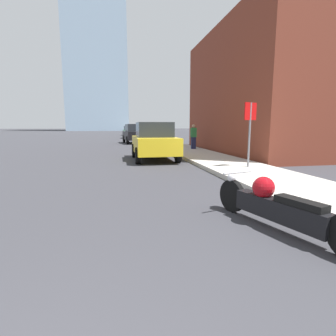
{
  "coord_description": "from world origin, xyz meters",
  "views": [
    {
      "loc": [
        0.88,
        -0.2,
        1.59
      ],
      "look_at": [
        1.76,
        4.26,
        0.86
      ],
      "focal_mm": 28.0,
      "sensor_mm": 36.0,
      "label": 1
    }
  ],
  "objects_px": {
    "parked_car_green": "(128,131)",
    "stop_sign": "(250,123)",
    "parked_car_black": "(135,134)",
    "pedestrian": "(194,136)",
    "parked_car_silver": "(131,132)",
    "parked_car_yellow": "(154,141)",
    "motorcycle": "(276,206)"
  },
  "relations": [
    {
      "from": "parked_car_green",
      "to": "pedestrian",
      "type": "distance_m",
      "value": 31.57
    },
    {
      "from": "motorcycle",
      "to": "parked_car_black",
      "type": "xyz_separation_m",
      "value": [
        -0.63,
        21.71,
        0.52
      ]
    },
    {
      "from": "motorcycle",
      "to": "pedestrian",
      "type": "relative_size",
      "value": 1.66
    },
    {
      "from": "motorcycle",
      "to": "parked_car_black",
      "type": "height_order",
      "value": "parked_car_black"
    },
    {
      "from": "stop_sign",
      "to": "pedestrian",
      "type": "bearing_deg",
      "value": 88.02
    },
    {
      "from": "parked_car_yellow",
      "to": "stop_sign",
      "type": "xyz_separation_m",
      "value": [
        2.86,
        -3.75,
        0.8
      ]
    },
    {
      "from": "parked_car_yellow",
      "to": "pedestrian",
      "type": "relative_size",
      "value": 2.45
    },
    {
      "from": "motorcycle",
      "to": "parked_car_yellow",
      "type": "distance_m",
      "value": 8.9
    },
    {
      "from": "parked_car_yellow",
      "to": "stop_sign",
      "type": "distance_m",
      "value": 4.79
    },
    {
      "from": "stop_sign",
      "to": "parked_car_yellow",
      "type": "bearing_deg",
      "value": 127.35
    },
    {
      "from": "parked_car_black",
      "to": "stop_sign",
      "type": "xyz_separation_m",
      "value": [
        2.88,
        -16.6,
        0.78
      ]
    },
    {
      "from": "stop_sign",
      "to": "parked_car_silver",
      "type": "bearing_deg",
      "value": 95.67
    },
    {
      "from": "parked_car_black",
      "to": "pedestrian",
      "type": "relative_size",
      "value": 2.79
    },
    {
      "from": "motorcycle",
      "to": "stop_sign",
      "type": "bearing_deg",
      "value": 49.93
    },
    {
      "from": "parked_car_silver",
      "to": "pedestrian",
      "type": "relative_size",
      "value": 2.91
    },
    {
      "from": "parked_car_black",
      "to": "parked_car_green",
      "type": "relative_size",
      "value": 1.07
    },
    {
      "from": "motorcycle",
      "to": "parked_car_black",
      "type": "relative_size",
      "value": 0.6
    },
    {
      "from": "parked_car_yellow",
      "to": "parked_car_silver",
      "type": "bearing_deg",
      "value": 89.81
    },
    {
      "from": "motorcycle",
      "to": "parked_car_yellow",
      "type": "xyz_separation_m",
      "value": [
        -0.61,
        8.86,
        0.5
      ]
    },
    {
      "from": "parked_car_black",
      "to": "pedestrian",
      "type": "distance_m",
      "value": 9.39
    },
    {
      "from": "parked_car_silver",
      "to": "pedestrian",
      "type": "bearing_deg",
      "value": -84.06
    },
    {
      "from": "motorcycle",
      "to": "parked_car_green",
      "type": "relative_size",
      "value": 0.64
    },
    {
      "from": "parked_car_yellow",
      "to": "parked_car_silver",
      "type": "xyz_separation_m",
      "value": [
        0.17,
        23.41,
        -0.04
      ]
    },
    {
      "from": "parked_car_green",
      "to": "stop_sign",
      "type": "bearing_deg",
      "value": -86.95
    },
    {
      "from": "parked_car_silver",
      "to": "parked_car_green",
      "type": "xyz_separation_m",
      "value": [
        0.23,
        12.04,
        -0.02
      ]
    },
    {
      "from": "parked_car_green",
      "to": "pedestrian",
      "type": "height_order",
      "value": "pedestrian"
    },
    {
      "from": "parked_car_green",
      "to": "pedestrian",
      "type": "relative_size",
      "value": 2.6
    },
    {
      "from": "parked_car_yellow",
      "to": "motorcycle",
      "type": "bearing_deg",
      "value": -85.84
    },
    {
      "from": "parked_car_green",
      "to": "stop_sign",
      "type": "distance_m",
      "value": 39.29
    },
    {
      "from": "motorcycle",
      "to": "stop_sign",
      "type": "distance_m",
      "value": 5.74
    },
    {
      "from": "pedestrian",
      "to": "parked_car_yellow",
      "type": "bearing_deg",
      "value": -128.02
    },
    {
      "from": "parked_car_green",
      "to": "stop_sign",
      "type": "xyz_separation_m",
      "value": [
        2.46,
        -39.21,
        0.86
      ]
    }
  ]
}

